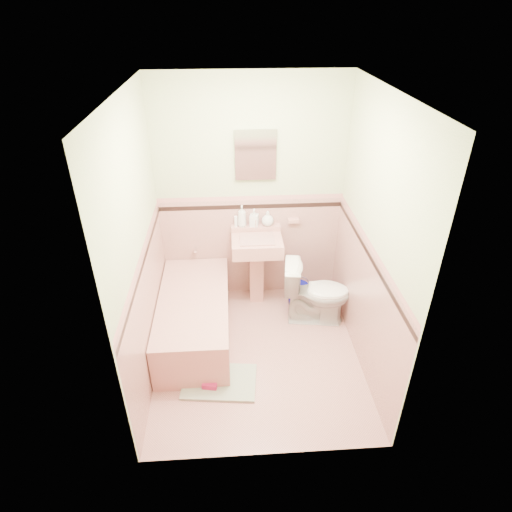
{
  "coord_description": "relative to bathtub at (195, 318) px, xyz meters",
  "views": [
    {
      "loc": [
        -0.23,
        -3.15,
        3.08
      ],
      "look_at": [
        0.0,
        0.25,
        1.0
      ],
      "focal_mm": 30.08,
      "sensor_mm": 36.0,
      "label": 1
    }
  ],
  "objects": [
    {
      "name": "medicine_cabinet",
      "position": [
        0.68,
        0.74,
        1.47
      ],
      "size": [
        0.39,
        0.04,
        0.49
      ],
      "primitive_type": "cube",
      "color": "white",
      "rests_on": "wall_back"
    },
    {
      "name": "wall_back",
      "position": [
        0.63,
        0.77,
        1.02
      ],
      "size": [
        2.5,
        0.0,
        2.5
      ],
      "primitive_type": "plane",
      "rotation": [
        1.57,
        0.0,
        0.0
      ],
      "color": "#F2E6C5",
      "rests_on": "ground"
    },
    {
      "name": "wall_left",
      "position": [
        -0.37,
        -0.33,
        1.02
      ],
      "size": [
        0.0,
        2.5,
        2.5
      ],
      "primitive_type": "plane",
      "rotation": [
        1.57,
        0.0,
        1.57
      ],
      "color": "#F2E6C5",
      "rests_on": "ground"
    },
    {
      "name": "wall_front",
      "position": [
        0.63,
        -1.43,
        1.02
      ],
      "size": [
        2.5,
        0.0,
        2.5
      ],
      "primitive_type": "plane",
      "rotation": [
        -1.57,
        0.0,
        0.0
      ],
      "color": "#F2E6C5",
      "rests_on": "ground"
    },
    {
      "name": "accent_front",
      "position": [
        0.63,
        -1.41,
        0.9
      ],
      "size": [
        2.0,
        0.0,
        2.0
      ],
      "primitive_type": "plane",
      "rotation": [
        -1.57,
        0.0,
        0.0
      ],
      "color": "black",
      "rests_on": "ground"
    },
    {
      "name": "soap_bottle_left",
      "position": [
        0.53,
        0.71,
        0.81
      ],
      "size": [
        0.1,
        0.1,
        0.24
      ],
      "primitive_type": "imported",
      "rotation": [
        0.0,
        0.0,
        -0.06
      ],
      "color": "#B2B2B2",
      "rests_on": "sink"
    },
    {
      "name": "soap_dish",
      "position": [
        1.1,
        0.73,
        0.72
      ],
      "size": [
        0.12,
        0.07,
        0.04
      ],
      "primitive_type": "cube",
      "color": "tan",
      "rests_on": "wall_back"
    },
    {
      "name": "bath_mat",
      "position": [
        0.25,
        -0.68,
        -0.21
      ],
      "size": [
        0.72,
        0.52,
        0.03
      ],
      "primitive_type": "cube",
      "rotation": [
        0.0,
        0.0,
        -0.11
      ],
      "color": "gray",
      "rests_on": "floor"
    },
    {
      "name": "toilet",
      "position": [
        1.3,
        0.18,
        0.13
      ],
      "size": [
        0.75,
        0.49,
        0.71
      ],
      "primitive_type": "imported",
      "rotation": [
        0.0,
        0.0,
        1.43
      ],
      "color": "white",
      "rests_on": "floor"
    },
    {
      "name": "cap_back",
      "position": [
        0.63,
        0.75,
        0.99
      ],
      "size": [
        2.0,
        0.0,
        2.0
      ],
      "primitive_type": "plane",
      "rotation": [
        1.57,
        0.0,
        0.0
      ],
      "color": "tan",
      "rests_on": "ground"
    },
    {
      "name": "tube",
      "position": [
        0.46,
        0.71,
        0.74
      ],
      "size": [
        0.05,
        0.05,
        0.12
      ],
      "primitive_type": "cylinder",
      "rotation": [
        0.0,
        0.0,
        -0.39
      ],
      "color": "white",
      "rests_on": "sink"
    },
    {
      "name": "shoe",
      "position": [
        0.16,
        -0.75,
        -0.17
      ],
      "size": [
        0.14,
        0.09,
        0.05
      ],
      "primitive_type": "cube",
      "rotation": [
        0.0,
        0.0,
        -0.18
      ],
      "color": "#BF1E59",
      "rests_on": "bath_mat"
    },
    {
      "name": "accent_right",
      "position": [
        1.61,
        -0.33,
        0.89
      ],
      "size": [
        0.0,
        2.2,
        2.2
      ],
      "primitive_type": "plane",
      "rotation": [
        1.57,
        0.0,
        -1.57
      ],
      "color": "black",
      "rests_on": "ground"
    },
    {
      "name": "bucket",
      "position": [
        1.15,
        0.47,
        -0.1
      ],
      "size": [
        0.33,
        0.33,
        0.25
      ],
      "primitive_type": null,
      "rotation": [
        0.0,
        0.0,
        0.36
      ],
      "color": "#0B0EB0",
      "rests_on": "floor"
    },
    {
      "name": "wainscot_right",
      "position": [
        1.62,
        -0.33,
        0.38
      ],
      "size": [
        0.0,
        2.2,
        2.2
      ],
      "primitive_type": "plane",
      "rotation": [
        1.57,
        0.0,
        -1.57
      ],
      "color": "tan",
      "rests_on": "ground"
    },
    {
      "name": "wall_right",
      "position": [
        1.63,
        -0.33,
        1.02
      ],
      "size": [
        0.0,
        2.5,
        2.5
      ],
      "primitive_type": "plane",
      "rotation": [
        1.57,
        0.0,
        -1.57
      ],
      "color": "#F2E6C5",
      "rests_on": "ground"
    },
    {
      "name": "wainscot_front",
      "position": [
        0.63,
        -1.42,
        0.38
      ],
      "size": [
        2.0,
        0.0,
        2.0
      ],
      "primitive_type": "plane",
      "rotation": [
        -1.57,
        0.0,
        0.0
      ],
      "color": "tan",
      "rests_on": "ground"
    },
    {
      "name": "bathtub",
      "position": [
        0.0,
        0.0,
        0.0
      ],
      "size": [
        0.7,
        1.5,
        0.45
      ],
      "primitive_type": "cube",
      "color": "tan",
      "rests_on": "floor"
    },
    {
      "name": "sink_faucet",
      "position": [
        0.68,
        0.67,
        0.72
      ],
      "size": [
        0.02,
        0.02,
        0.1
      ],
      "primitive_type": "cylinder",
      "color": "silver",
      "rests_on": "sink"
    },
    {
      "name": "tub_faucet",
      "position": [
        0.0,
        0.72,
        0.41
      ],
      "size": [
        0.04,
        0.12,
        0.04
      ],
      "primitive_type": "cylinder",
      "rotation": [
        1.57,
        0.0,
        0.0
      ],
      "color": "silver",
      "rests_on": "wall_back"
    },
    {
      "name": "cap_left",
      "position": [
        -0.35,
        -0.33,
        1.0
      ],
      "size": [
        0.0,
        2.2,
        2.2
      ],
      "primitive_type": "plane",
      "rotation": [
        1.57,
        0.0,
        1.57
      ],
      "color": "tan",
      "rests_on": "ground"
    },
    {
      "name": "soap_bottle_mid",
      "position": [
        0.66,
        0.71,
        0.78
      ],
      "size": [
        0.11,
        0.11,
        0.2
      ],
      "primitive_type": "imported",
      "rotation": [
        0.0,
        0.0,
        -0.24
      ],
      "color": "#B2B2B2",
      "rests_on": "sink"
    },
    {
      "name": "cap_front",
      "position": [
        0.63,
        -1.41,
        0.99
      ],
      "size": [
        2.0,
        0.0,
        2.0
      ],
      "primitive_type": "plane",
      "rotation": [
        -1.57,
        0.0,
        0.0
      ],
      "color": "tan",
      "rests_on": "ground"
    },
    {
      "name": "sink",
      "position": [
        0.68,
        0.53,
        0.2
      ],
      "size": [
        0.54,
        0.48,
        0.85
      ],
      "primitive_type": null,
      "color": "tan",
      "rests_on": "floor"
    },
    {
      "name": "ceiling",
      "position": [
        0.63,
        -0.33,
        2.27
      ],
      "size": [
        2.2,
        2.2,
        0.0
      ],
      "primitive_type": "plane",
      "rotation": [
        3.14,
        0.0,
        0.0
      ],
      "color": "white",
      "rests_on": "ground"
    },
    {
      "name": "accent_back",
      "position": [
        0.63,
        0.75,
        0.9
      ],
      "size": [
        2.0,
        0.0,
        2.0
      ],
      "primitive_type": "plane",
      "rotation": [
        1.57,
        0.0,
        0.0
      ],
      "color": "black",
      "rests_on": "ground"
    },
    {
      "name": "floor",
      "position": [
        0.63,
        -0.33,
        -0.23
      ],
      "size": [
        2.2,
        2.2,
        0.0
      ],
      "primitive_type": "plane",
      "color": "tan",
      "rests_on": "ground"
    },
    {
      "name": "wainscot_left",
      "position": [
        -0.36,
        -0.33,
        0.38
      ],
      "size": [
        0.0,
        2.2,
        2.2
      ],
      "primitive_type": "plane",
      "rotation": [
        1.57,
        0.0,
        1.57
      ],
      "color": "tan",
      "rests_on": "ground"
    },
    {
      "name": "wainscot_back",
      "position": [
        0.63,
        0.76,
        0.38
      ],
      "size": [
        2.0,
        0.0,
        2.0
      ],
      "primitive_type": "plane",
      "rotation": [
        1.57,
        0.0,
        0.0
      ],
      "color": "tan",
      "rests_on": "ground"
    },
    {
      "name": "cap_right",
      "position": [
        1.61,
        -0.33,
        1.0
      ],
      "size": [
        0.0,
        2.2,
        2.2
      ],
      "primitive_type": "plane",
      "rotation": [
        1.57,
        0.0,
        -1.57
      ],
      "color": "tan",
      "rests_on": "ground"
    },
    {
      "name": "soap_bottle_right",
      "position": [
        0.81,
        0.71,
        0.77
      ],
      "size": [
        0.16,
        0.16,
        0.17
      ],
      "primitive_type": "imported",
      "rotation": [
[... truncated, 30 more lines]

